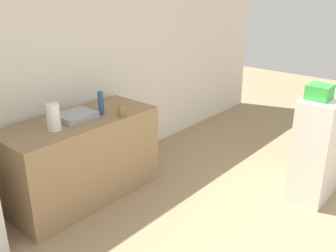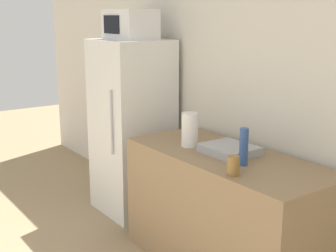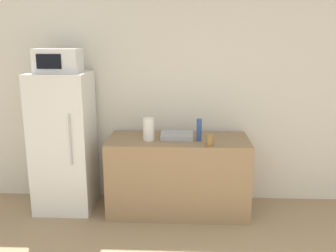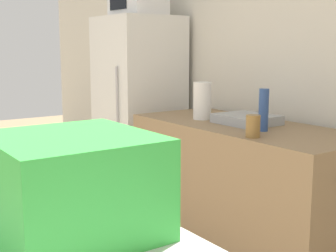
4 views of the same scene
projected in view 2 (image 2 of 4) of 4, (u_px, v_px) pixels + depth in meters
name	position (u px, v px, depth m)	size (l,w,h in m)	color
wall_back	(273.00, 93.00, 3.45)	(8.00, 0.06, 2.60)	silver
refrigerator	(132.00, 127.00, 4.44)	(0.66, 0.63, 1.65)	white
microwave	(130.00, 24.00, 4.21)	(0.50, 0.33, 0.27)	white
counter	(226.00, 213.00, 3.43)	(1.63, 0.70, 0.89)	#937551
sink_basin	(229.00, 150.00, 3.35)	(0.37, 0.31, 0.06)	#9EA3A8
bottle_tall	(244.00, 147.00, 3.07)	(0.06, 0.06, 0.25)	#2D4C8C
bottle_short	(233.00, 166.00, 2.89)	(0.08, 0.08, 0.12)	olive
paper_towel_roll	(190.00, 130.00, 3.52)	(0.12, 0.12, 0.26)	white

